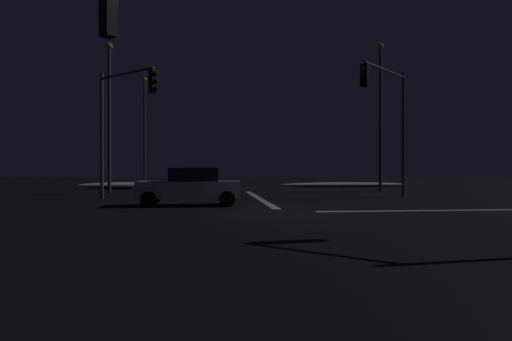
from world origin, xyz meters
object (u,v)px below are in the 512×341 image
sedan_blue (199,181)px  sedan_silver_crossing (190,186)px  traffic_signal_sw (0,32)px  traffic_signal_ne (389,107)px  sedan_green (204,177)px  traffic_signal_nw (122,109)px  sedan_gray (199,178)px  streetlamp_right_near (380,107)px  streetlamp_left_near (109,107)px  sedan_black (200,176)px  streetlamp_left_far (144,123)px

sedan_blue → sedan_silver_crossing: size_ratio=1.00×
traffic_signal_sw → traffic_signal_ne: bearing=45.0°
sedan_green → traffic_signal_nw: bearing=-102.8°
traffic_signal_ne → traffic_signal_sw: bearing=-135.0°
sedan_gray → streetlamp_right_near: (11.93, -4.03, 4.79)m
sedan_blue → sedan_silver_crossing: bearing=-91.6°
sedan_silver_crossing → streetlamp_left_near: size_ratio=0.46×
traffic_signal_sw → streetlamp_right_near: (15.37, 19.87, 1.34)m
streetlamp_right_near → traffic_signal_nw: bearing=-157.4°
sedan_black → traffic_signal_ne: 25.61m
traffic_signal_nw → streetlamp_right_near: streetlamp_right_near is taller
traffic_signal_nw → streetlamp_left_near: streetlamp_left_near is taller
traffic_signal_sw → traffic_signal_ne: traffic_signal_ne is taller
streetlamp_left_near → streetlamp_left_far: (0.00, 16.00, 0.51)m
sedan_gray → sedan_blue: bearing=-89.2°
sedan_gray → streetlamp_left_near: streetlamp_left_near is taller
sedan_blue → traffic_signal_nw: size_ratio=0.68×
streetlamp_left_near → traffic_signal_sw: bearing=-84.2°
sedan_gray → sedan_green: same height
sedan_silver_crossing → traffic_signal_ne: size_ratio=0.64×
sedan_black → traffic_signal_ne: traffic_signal_ne is taller
sedan_blue → traffic_signal_nw: bearing=-133.0°
sedan_blue → streetlamp_left_far: 20.03m
sedan_green → streetlamp_left_near: streetlamp_left_near is taller
sedan_black → streetlamp_left_near: size_ratio=0.46×
sedan_gray → traffic_signal_sw: (-3.44, -23.90, 3.44)m
sedan_green → traffic_signal_ne: size_ratio=0.64×
sedan_silver_crossing → traffic_signal_ne: traffic_signal_ne is taller
streetlamp_right_near → sedan_silver_crossing: bearing=-140.4°
sedan_silver_crossing → traffic_signal_nw: traffic_signal_nw is taller
sedan_gray → streetlamp_left_far: size_ratio=0.42×
sedan_black → sedan_silver_crossing: same height
sedan_gray → streetlamp_left_near: bearing=-143.5°
sedan_silver_crossing → streetlamp_left_near: bearing=118.2°
sedan_green → traffic_signal_ne: 19.88m
sedan_green → traffic_signal_ne: (9.53, -17.00, 3.90)m
sedan_silver_crossing → streetlamp_left_far: size_ratio=0.42×
streetlamp_right_near → sedan_green: bearing=138.1°
traffic_signal_ne → traffic_signal_nw: bearing=179.4°
sedan_blue → traffic_signal_nw: 6.41m
sedan_gray → streetlamp_left_near: (-5.45, -4.03, 4.55)m
traffic_signal_ne → streetlamp_left_far: size_ratio=0.66×
sedan_black → streetlamp_left_far: streetlamp_left_far is taller
traffic_signal_ne → streetlamp_left_far: streetlamp_left_far is taller
streetlamp_left_near → streetlamp_right_near: streetlamp_right_near is taller
sedan_blue → traffic_signal_sw: traffic_signal_sw is taller
traffic_signal_ne → streetlamp_left_near: streetlamp_left_near is taller
traffic_signal_sw → streetlamp_left_far: streetlamp_left_far is taller
traffic_signal_ne → sedan_green: bearing=119.3°
sedan_green → streetlamp_left_near: (-5.78, -10.43, 4.55)m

